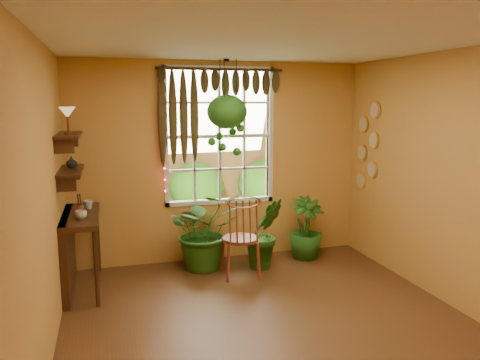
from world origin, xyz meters
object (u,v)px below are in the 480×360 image
object	(u,v)px
potted_plant_mid	(264,233)
hanging_basket	(227,116)
counter_ledge	(72,244)
windsor_chair	(241,249)
potted_plant_left	(205,230)

from	to	relation	value
potted_plant_mid	hanging_basket	bearing A→B (deg)	147.10
counter_ledge	windsor_chair	distance (m)	2.00
potted_plant_left	hanging_basket	world-z (taller)	hanging_basket
counter_ledge	hanging_basket	world-z (taller)	hanging_basket
windsor_chair	hanging_basket	size ratio (longest dim) A/B	0.98
windsor_chair	potted_plant_left	distance (m)	0.57
potted_plant_left	hanging_basket	bearing A→B (deg)	16.15
windsor_chair	potted_plant_left	world-z (taller)	windsor_chair
potted_plant_mid	hanging_basket	xyz separation A→B (m)	(-0.43, 0.27, 1.51)
potted_plant_left	hanging_basket	xyz separation A→B (m)	(0.33, 0.10, 1.46)
counter_ledge	hanging_basket	size ratio (longest dim) A/B	0.97
potted_plant_left	potted_plant_mid	bearing A→B (deg)	-13.43
windsor_chair	potted_plant_mid	xyz separation A→B (m)	(0.38, 0.22, 0.12)
counter_ledge	potted_plant_left	bearing A→B (deg)	9.85
counter_ledge	potted_plant_mid	size ratio (longest dim) A/B	1.29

